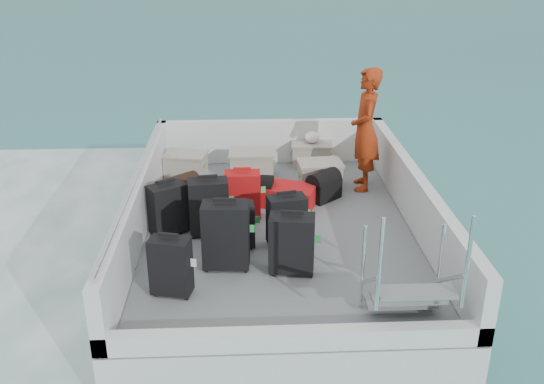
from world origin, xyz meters
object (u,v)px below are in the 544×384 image
Objects in this scene: suitcase_7 at (287,221)px; crate_1 at (252,165)px; suitcase_8 at (289,196)px; suitcase_0 at (171,267)px; suitcase_4 at (238,226)px; suitcase_3 at (226,236)px; crate_0 at (186,166)px; suitcase_5 at (243,195)px; crate_3 at (320,175)px; suitcase_6 at (292,244)px; passenger at (365,130)px; crate_2 at (312,155)px; suitcase_1 at (209,208)px; suitcase_2 at (168,209)px.

suitcase_7 is 2.23m from crate_1.
suitcase_7 is 0.89× the size of suitcase_8.
suitcase_4 is at bearing 68.56° from suitcase_0.
suitcase_3 is 1.31× the size of crate_0.
suitcase_4 is 0.87× the size of crate_1.
suitcase_3 is at bearing -156.54° from suitcase_7.
crate_3 is (1.13, 0.99, -0.14)m from suitcase_5.
suitcase_6 is (1.27, 0.39, 0.02)m from suitcase_0.
suitcase_3 reaches higher than suitcase_6.
passenger is (1.24, 1.72, 0.57)m from suitcase_7.
suitcase_0 reaches higher than crate_0.
passenger reaches higher than crate_0.
crate_1 is 1.82m from passenger.
suitcase_7 is 1.05× the size of crate_2.
suitcase_1 is 1.35m from suitcase_8.
suitcase_6 reaches higher than suitcase_4.
suitcase_1 reaches higher than suitcase_8.
suitcase_7 reaches higher than crate_0.
suitcase_4 reaches higher than crate_2.
suitcase_1 is 1.02× the size of suitcase_8.
suitcase_7 is at bearing 52.47° from suitcase_0.
crate_0 is (-0.45, 1.93, -0.18)m from suitcase_1.
passenger is (1.94, 2.22, 0.50)m from suitcase_3.
suitcase_0 is at bearing -116.62° from crate_2.
suitcase_2 reaches higher than crate_3.
suitcase_3 is at bearing 174.15° from suitcase_8.
suitcase_1 reaches higher than suitcase_4.
passenger is (2.62, -0.54, 0.70)m from crate_0.
suitcase_5 reaches higher than suitcase_4.
crate_1 is 1.06m from crate_2.
crate_1 is (-0.49, 1.05, 0.06)m from suitcase_8.
suitcase_6 is 2.71m from passenger.
crate_1 reaches higher than suitcase_8.
crate_2 is at bearing 71.71° from suitcase_3.
suitcase_4 is 0.82m from suitcase_5.
suitcase_0 is 0.89× the size of suitcase_1.
crate_0 is 0.92× the size of crate_1.
suitcase_8 is (0.11, 1.14, -0.17)m from suitcase_7.
suitcase_4 is 0.93× the size of crate_3.
crate_1 is at bearing 67.78° from suitcase_1.
crate_1 is at bearing 45.30° from suitcase_8.
suitcase_3 is (0.55, 0.53, 0.07)m from suitcase_0.
crate_1 is at bearing -101.89° from passenger.
suitcase_1 is at bearing -36.88° from suitcase_2.
suitcase_5 is at bearing -138.77° from crate_3.
suitcase_3 is 1.29× the size of crate_2.
suitcase_6 is 1.14× the size of crate_0.
suitcase_5 is at bearing 118.65° from suitcase_6.
suitcase_5 is 1.43m from crate_1.
suitcase_6 is at bearing 30.35° from suitcase_0.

